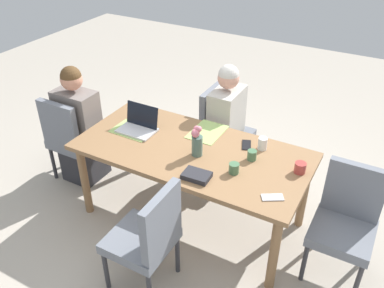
{
  "coord_description": "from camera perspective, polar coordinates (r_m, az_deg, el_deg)",
  "views": [
    {
      "loc": [
        1.33,
        -2.41,
        2.57
      ],
      "look_at": [
        0.0,
        0.0,
        0.79
      ],
      "focal_mm": 38.22,
      "sensor_mm": 36.0,
      "label": 1
    }
  ],
  "objects": [
    {
      "name": "person_head_left_left_mid",
      "position": [
        4.1,
        -15.32,
        1.7
      ],
      "size": [
        0.4,
        0.36,
        1.19
      ],
      "color": "#2D2D33",
      "rests_on": "ground_plane"
    },
    {
      "name": "ground_plane",
      "position": [
        3.77,
        -0.0,
        -10.15
      ],
      "size": [
        10.0,
        10.0,
        0.0
      ],
      "primitive_type": "plane",
      "color": "#B2A899"
    },
    {
      "name": "person_far_left_near",
      "position": [
        4.0,
        4.74,
        2.02
      ],
      "size": [
        0.36,
        0.4,
        1.19
      ],
      "color": "#2D2D33",
      "rests_on": "ground_plane"
    },
    {
      "name": "phone_silver",
      "position": [
        2.87,
        11.16,
        -7.31
      ],
      "size": [
        0.17,
        0.14,
        0.01
      ],
      "primitive_type": "cube",
      "rotation": [
        0.0,
        0.0,
        0.54
      ],
      "color": "silver",
      "rests_on": "dining_table"
    },
    {
      "name": "book_red_cover",
      "position": [
        2.99,
        0.65,
        -4.42
      ],
      "size": [
        0.21,
        0.15,
        0.04
      ],
      "primitive_type": "cube",
      "rotation": [
        0.0,
        0.0,
        0.05
      ],
      "color": "#28282D",
      "rests_on": "dining_table"
    },
    {
      "name": "coffee_mug_centre_right",
      "position": [
        3.13,
        14.85,
        -3.22
      ],
      "size": [
        0.09,
        0.09,
        0.08
      ],
      "primitive_type": "cylinder",
      "color": "#AD3D38",
      "rests_on": "dining_table"
    },
    {
      "name": "chair_head_left_left_mid",
      "position": [
        4.11,
        -16.57,
        1.1
      ],
      "size": [
        0.44,
        0.44,
        0.9
      ],
      "color": "slate",
      "rests_on": "ground_plane"
    },
    {
      "name": "chair_far_left_near",
      "position": [
        4.09,
        4.12,
        2.32
      ],
      "size": [
        0.44,
        0.44,
        0.9
      ],
      "color": "slate",
      "rests_on": "ground_plane"
    },
    {
      "name": "coffee_mug_centre_left",
      "position": [
        3.04,
        5.88,
        -3.39
      ],
      "size": [
        0.08,
        0.08,
        0.08
      ],
      "primitive_type": "cylinder",
      "color": "#47704C",
      "rests_on": "dining_table"
    },
    {
      "name": "flower_vase",
      "position": [
        3.17,
        0.69,
        0.37
      ],
      "size": [
        0.09,
        0.1,
        0.26
      ],
      "color": "#4C6B60",
      "rests_on": "dining_table"
    },
    {
      "name": "dining_table",
      "position": [
        3.35,
        -0.0,
        -1.88
      ],
      "size": [
        1.9,
        0.92,
        0.74
      ],
      "color": "olive",
      "rests_on": "ground_plane"
    },
    {
      "name": "coffee_mug_near_right",
      "position": [
        3.2,
        8.36,
        -1.55
      ],
      "size": [
        0.07,
        0.07,
        0.08
      ],
      "primitive_type": "cylinder",
      "color": "#47704C",
      "rests_on": "dining_table"
    },
    {
      "name": "chair_near_left_far",
      "position": [
        2.92,
        -6.1,
        -12.52
      ],
      "size": [
        0.44,
        0.44,
        0.9
      ],
      "color": "slate",
      "rests_on": "ground_plane"
    },
    {
      "name": "laptop_head_left_left_mid",
      "position": [
        3.57,
        -7.47,
        2.56
      ],
      "size": [
        0.32,
        0.22,
        0.21
      ],
      "color": "silver",
      "rests_on": "dining_table"
    },
    {
      "name": "placemat_far_left_near",
      "position": [
        3.54,
        2.12,
        1.71
      ],
      "size": [
        0.26,
        0.36,
        0.0
      ],
      "primitive_type": "cube",
      "rotation": [
        0.0,
        0.0,
        -1.57
      ],
      "color": "#9EBC66",
      "rests_on": "dining_table"
    },
    {
      "name": "phone_black",
      "position": [
        3.38,
        7.61,
        -0.14
      ],
      "size": [
        0.12,
        0.17,
        0.01
      ],
      "primitive_type": "cube",
      "rotation": [
        0.0,
        0.0,
        1.95
      ],
      "color": "black",
      "rests_on": "dining_table"
    },
    {
      "name": "coffee_mug_near_left",
      "position": [
        3.33,
        9.82,
        0.06
      ],
      "size": [
        0.07,
        0.07,
        0.1
      ],
      "primitive_type": "cylinder",
      "color": "white",
      "rests_on": "dining_table"
    },
    {
      "name": "chair_head_right_right_near",
      "position": [
        3.23,
        20.74,
        -9.62
      ],
      "size": [
        0.44,
        0.44,
        0.9
      ],
      "color": "slate",
      "rests_on": "ground_plane"
    },
    {
      "name": "placemat_head_left_left_mid",
      "position": [
        3.59,
        -8.18,
        1.93
      ],
      "size": [
        0.36,
        0.26,
        0.0
      ],
      "primitive_type": "cube",
      "rotation": [
        0.0,
        0.0,
        -0.01
      ],
      "color": "#9EBC66",
      "rests_on": "dining_table"
    }
  ]
}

